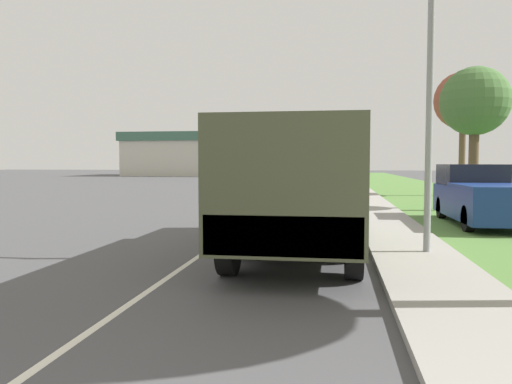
% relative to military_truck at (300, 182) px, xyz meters
% --- Properties ---
extents(ground_plane, '(180.00, 180.00, 0.00)m').
position_rel_military_truck_xyz_m(ground_plane, '(-2.08, 29.64, -1.56)').
color(ground_plane, '#4C4C4F').
extents(lane_centre_stripe, '(0.12, 120.00, 0.00)m').
position_rel_military_truck_xyz_m(lane_centre_stripe, '(-2.08, 29.64, -1.55)').
color(lane_centre_stripe, silver).
rests_on(lane_centre_stripe, ground).
extents(sidewalk_right, '(1.80, 120.00, 0.12)m').
position_rel_military_truck_xyz_m(sidewalk_right, '(2.42, 29.64, -1.50)').
color(sidewalk_right, '#9E9B93').
rests_on(sidewalk_right, ground).
extents(grass_strip_right, '(7.00, 120.00, 0.02)m').
position_rel_military_truck_xyz_m(grass_strip_right, '(6.82, 29.64, -1.55)').
color(grass_strip_right, '#56843D').
rests_on(grass_strip_right, ground).
extents(military_truck, '(2.46, 7.93, 2.71)m').
position_rel_military_truck_xyz_m(military_truck, '(0.00, 0.00, 0.00)').
color(military_truck, '#606647').
rests_on(military_truck, ground).
extents(car_nearest_ahead, '(1.78, 4.86, 1.49)m').
position_rel_military_truck_xyz_m(car_nearest_ahead, '(-0.03, 15.34, -0.88)').
color(car_nearest_ahead, maroon).
rests_on(car_nearest_ahead, ground).
extents(car_second_ahead, '(1.72, 3.96, 1.53)m').
position_rel_military_truck_xyz_m(car_second_ahead, '(-0.30, 26.54, -0.87)').
color(car_second_ahead, navy).
rests_on(car_second_ahead, ground).
extents(car_third_ahead, '(1.79, 4.04, 1.52)m').
position_rel_military_truck_xyz_m(car_third_ahead, '(-0.32, 38.43, -0.87)').
color(car_third_ahead, black).
rests_on(car_third_ahead, ground).
extents(pickup_truck, '(2.07, 5.40, 1.90)m').
position_rel_military_truck_xyz_m(pickup_truck, '(5.42, 5.89, -0.64)').
color(pickup_truck, navy).
rests_on(pickup_truck, grass_strip_right).
extents(lamp_post, '(1.69, 0.24, 6.39)m').
position_rel_military_truck_xyz_m(lamp_post, '(2.45, -0.18, 2.41)').
color(lamp_post, gray).
rests_on(lamp_post, sidewalk_right).
extents(tree_mid_right, '(2.79, 2.79, 5.86)m').
position_rel_military_truck_xyz_m(tree_mid_right, '(6.38, 10.64, 2.86)').
color(tree_mid_right, brown).
rests_on(tree_mid_right, grass_strip_right).
extents(tree_far_right, '(3.39, 3.39, 7.34)m').
position_rel_military_truck_xyz_m(tree_far_right, '(8.25, 20.33, 4.06)').
color(tree_far_right, brown).
rests_on(tree_far_right, grass_strip_right).
extents(building_distant, '(19.51, 13.29, 6.42)m').
position_rel_military_truck_xyz_m(building_distant, '(-20.68, 63.76, 1.70)').
color(building_distant, beige).
rests_on(building_distant, ground).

